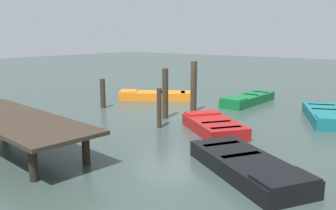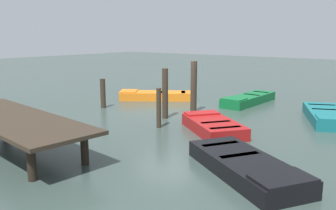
{
  "view_description": "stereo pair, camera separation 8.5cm",
  "coord_description": "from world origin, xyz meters",
  "px_view_note": "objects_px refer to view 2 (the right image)",
  "views": [
    {
      "loc": [
        -8.61,
        11.36,
        3.21
      ],
      "look_at": [
        0.0,
        0.0,
        0.35
      ],
      "focal_mm": 37.19,
      "sensor_mm": 36.0,
      "label": 1
    },
    {
      "loc": [
        -8.68,
        11.3,
        3.21
      ],
      "look_at": [
        0.0,
        0.0,
        0.35
      ],
      "focal_mm": 37.19,
      "sensor_mm": 36.0,
      "label": 2
    }
  ],
  "objects_px": {
    "dock_segment": "(13,120)",
    "rowboat_teal": "(327,116)",
    "mooring_piling_center": "(165,94)",
    "rowboat_orange": "(157,95)",
    "rowboat_black": "(246,166)",
    "rowboat_green": "(249,99)",
    "mooring_piling_mid_right": "(103,93)",
    "mooring_piling_near_right": "(159,108)",
    "mooring_piling_far_left": "(194,87)",
    "rowboat_red": "(213,126)"
  },
  "relations": [
    {
      "from": "rowboat_green",
      "to": "mooring_piling_far_left",
      "type": "distance_m",
      "value": 3.44
    },
    {
      "from": "rowboat_orange",
      "to": "rowboat_green",
      "type": "distance_m",
      "value": 4.55
    },
    {
      "from": "rowboat_teal",
      "to": "mooring_piling_center",
      "type": "height_order",
      "value": "mooring_piling_center"
    },
    {
      "from": "rowboat_red",
      "to": "rowboat_green",
      "type": "xyz_separation_m",
      "value": [
        1.17,
        -5.36,
        -0.0
      ]
    },
    {
      "from": "rowboat_black",
      "to": "mooring_piling_near_right",
      "type": "distance_m",
      "value": 4.81
    },
    {
      "from": "rowboat_green",
      "to": "mooring_piling_near_right",
      "type": "xyz_separation_m",
      "value": [
        0.64,
        6.03,
        0.49
      ]
    },
    {
      "from": "rowboat_green",
      "to": "mooring_piling_near_right",
      "type": "bearing_deg",
      "value": -3.53
    },
    {
      "from": "mooring_piling_mid_right",
      "to": "mooring_piling_center",
      "type": "bearing_deg",
      "value": -178.2
    },
    {
      "from": "mooring_piling_center",
      "to": "rowboat_orange",
      "type": "bearing_deg",
      "value": -46.06
    },
    {
      "from": "rowboat_red",
      "to": "mooring_piling_near_right",
      "type": "xyz_separation_m",
      "value": [
        1.81,
        0.68,
        0.49
      ]
    },
    {
      "from": "mooring_piling_near_right",
      "to": "rowboat_green",
      "type": "bearing_deg",
      "value": -96.03
    },
    {
      "from": "dock_segment",
      "to": "rowboat_teal",
      "type": "bearing_deg",
      "value": -118.98
    },
    {
      "from": "dock_segment",
      "to": "rowboat_black",
      "type": "height_order",
      "value": "dock_segment"
    },
    {
      "from": "rowboat_teal",
      "to": "rowboat_green",
      "type": "relative_size",
      "value": 0.99
    },
    {
      "from": "mooring_piling_mid_right",
      "to": "mooring_piling_far_left",
      "type": "bearing_deg",
      "value": -154.85
    },
    {
      "from": "dock_segment",
      "to": "mooring_piling_center",
      "type": "relative_size",
      "value": 3.28
    },
    {
      "from": "rowboat_green",
      "to": "mooring_piling_mid_right",
      "type": "bearing_deg",
      "value": -41.91
    },
    {
      "from": "rowboat_orange",
      "to": "mooring_piling_near_right",
      "type": "distance_m",
      "value": 5.49
    },
    {
      "from": "dock_segment",
      "to": "rowboat_green",
      "type": "relative_size",
      "value": 1.72
    },
    {
      "from": "rowboat_black",
      "to": "rowboat_red",
      "type": "bearing_deg",
      "value": 163.73
    },
    {
      "from": "rowboat_red",
      "to": "mooring_piling_far_left",
      "type": "relative_size",
      "value": 1.36
    },
    {
      "from": "rowboat_teal",
      "to": "rowboat_green",
      "type": "height_order",
      "value": "same"
    },
    {
      "from": "dock_segment",
      "to": "rowboat_teal",
      "type": "distance_m",
      "value": 10.99
    },
    {
      "from": "rowboat_black",
      "to": "rowboat_green",
      "type": "height_order",
      "value": "same"
    },
    {
      "from": "rowboat_green",
      "to": "rowboat_black",
      "type": "bearing_deg",
      "value": 26.81
    },
    {
      "from": "mooring_piling_mid_right",
      "to": "rowboat_green",
      "type": "bearing_deg",
      "value": -134.41
    },
    {
      "from": "rowboat_black",
      "to": "mooring_piling_mid_right",
      "type": "xyz_separation_m",
      "value": [
        8.46,
        -3.23,
        0.44
      ]
    },
    {
      "from": "rowboat_black",
      "to": "mooring_piling_center",
      "type": "bearing_deg",
      "value": 177.9
    },
    {
      "from": "rowboat_green",
      "to": "mooring_piling_near_right",
      "type": "distance_m",
      "value": 6.09
    },
    {
      "from": "mooring_piling_mid_right",
      "to": "rowboat_orange",
      "type": "bearing_deg",
      "value": -101.74
    },
    {
      "from": "rowboat_green",
      "to": "mooring_piling_center",
      "type": "relative_size",
      "value": 1.9
    },
    {
      "from": "rowboat_orange",
      "to": "mooring_piling_near_right",
      "type": "xyz_separation_m",
      "value": [
        -3.52,
        4.18,
        0.49
      ]
    },
    {
      "from": "mooring_piling_far_left",
      "to": "mooring_piling_near_right",
      "type": "relative_size",
      "value": 1.53
    },
    {
      "from": "rowboat_teal",
      "to": "rowboat_green",
      "type": "xyz_separation_m",
      "value": [
        3.86,
        -1.4,
        -0.0
      ]
    },
    {
      "from": "rowboat_red",
      "to": "mooring_piling_center",
      "type": "xyz_separation_m",
      "value": [
        2.5,
        -0.58,
        0.77
      ]
    },
    {
      "from": "dock_segment",
      "to": "mooring_piling_mid_right",
      "type": "distance_m",
      "value": 6.0
    },
    {
      "from": "rowboat_orange",
      "to": "mooring_piling_near_right",
      "type": "height_order",
      "value": "mooring_piling_near_right"
    },
    {
      "from": "rowboat_green",
      "to": "mooring_piling_center",
      "type": "height_order",
      "value": "mooring_piling_center"
    },
    {
      "from": "dock_segment",
      "to": "rowboat_teal",
      "type": "relative_size",
      "value": 1.74
    },
    {
      "from": "rowboat_teal",
      "to": "rowboat_orange",
      "type": "bearing_deg",
      "value": -110.62
    },
    {
      "from": "mooring_piling_near_right",
      "to": "mooring_piling_center",
      "type": "height_order",
      "value": "mooring_piling_center"
    },
    {
      "from": "rowboat_orange",
      "to": "rowboat_black",
      "type": "height_order",
      "value": "same"
    },
    {
      "from": "rowboat_green",
      "to": "rowboat_teal",
      "type": "bearing_deg",
      "value": 72.6
    },
    {
      "from": "rowboat_red",
      "to": "rowboat_green",
      "type": "relative_size",
      "value": 0.79
    },
    {
      "from": "mooring_piling_far_left",
      "to": "rowboat_green",
      "type": "bearing_deg",
      "value": -108.92
    },
    {
      "from": "rowboat_orange",
      "to": "rowboat_black",
      "type": "xyz_separation_m",
      "value": [
        -7.83,
        6.27,
        0.0
      ]
    },
    {
      "from": "dock_segment",
      "to": "rowboat_green",
      "type": "height_order",
      "value": "dock_segment"
    },
    {
      "from": "mooring_piling_far_left",
      "to": "rowboat_orange",
      "type": "bearing_deg",
      "value": -22.85
    },
    {
      "from": "rowboat_orange",
      "to": "rowboat_teal",
      "type": "relative_size",
      "value": 0.99
    },
    {
      "from": "rowboat_green",
      "to": "mooring_piling_near_right",
      "type": "relative_size",
      "value": 2.66
    }
  ]
}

